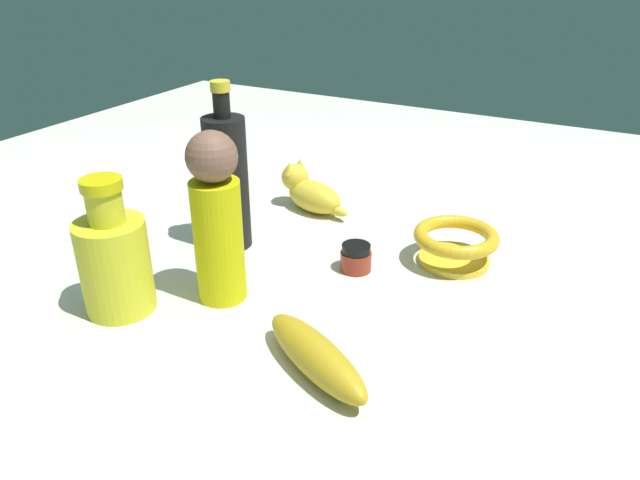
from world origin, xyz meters
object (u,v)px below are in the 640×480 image
object	(u,v)px
person_figure_adult	(217,219)
banana	(316,356)
bottle_short	(114,260)
bowl	(455,242)
nail_polish_jar	(356,258)
bottle_tall	(227,181)
cat_figurine	(310,191)

from	to	relation	value
person_figure_adult	banana	size ratio (longest dim) A/B	1.29
bottle_short	banana	world-z (taller)	bottle_short
bowl	banana	distance (m)	0.34
nail_polish_jar	bowl	world-z (taller)	bowl
nail_polish_jar	bottle_tall	distance (m)	0.23
nail_polish_jar	person_figure_adult	bearing A→B (deg)	-130.31
banana	cat_figurine	xyz separation A→B (m)	(-0.23, 0.40, 0.01)
bowl	cat_figurine	xyz separation A→B (m)	(-0.29, 0.07, 0.00)
banana	cat_figurine	distance (m)	0.46
person_figure_adult	banana	distance (m)	0.23
bottle_short	bowl	bearing A→B (deg)	43.06
bottle_short	bowl	size ratio (longest dim) A/B	1.45
bowl	bottle_tall	bearing A→B (deg)	-162.05
bottle_tall	bowl	distance (m)	0.36
nail_polish_jar	banana	distance (m)	0.25
banana	cat_figurine	bearing A→B (deg)	-31.92
nail_polish_jar	bottle_tall	xyz separation A→B (m)	(-0.21, -0.02, 0.09)
cat_figurine	nail_polish_jar	bearing A→B (deg)	-44.05
nail_polish_jar	banana	world-z (taller)	banana
bowl	cat_figurine	size ratio (longest dim) A/B	0.85
bowl	banana	size ratio (longest dim) A/B	0.70
nail_polish_jar	bottle_short	world-z (taller)	bottle_short
nail_polish_jar	cat_figurine	xyz separation A→B (m)	(-0.17, 0.16, 0.01)
person_figure_adult	cat_figurine	bearing A→B (deg)	96.95
person_figure_adult	bowl	distance (m)	0.36
nail_polish_jar	bowl	distance (m)	0.15
bottle_tall	banana	size ratio (longest dim) A/B	1.44
nail_polish_jar	bottle_tall	world-z (taller)	bottle_tall
bowl	cat_figurine	world-z (taller)	cat_figurine
bottle_tall	person_figure_adult	distance (m)	0.16
bottle_tall	bottle_short	bearing A→B (deg)	-94.95
bottle_short	banana	bearing A→B (deg)	0.77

